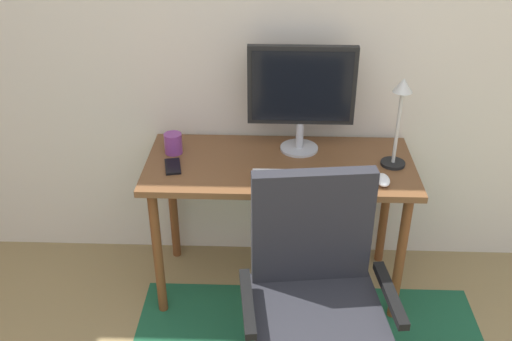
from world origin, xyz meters
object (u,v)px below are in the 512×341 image
monitor (301,90)px  desk_lamp (400,112)px  coffee_cup (173,143)px  keyboard (302,178)px  computer_mouse (383,180)px  cell_phone (173,166)px  desk (279,179)px  office_chair (315,319)px

monitor → desk_lamp: (0.42, -0.13, -0.04)m
monitor → coffee_cup: (-0.59, -0.05, -0.25)m
keyboard → computer_mouse: size_ratio=4.13×
computer_mouse → cell_phone: computer_mouse is taller
desk → computer_mouse: bearing=-20.8°
cell_phone → office_chair: size_ratio=0.15×
monitor → keyboard: 0.41m
monitor → keyboard: monitor is taller
coffee_cup → office_chair: (0.64, -0.75, -0.36)m
coffee_cup → desk_lamp: 1.04m
desk_lamp → office_chair: size_ratio=0.43×
keyboard → monitor: bearing=90.6°
cell_phone → desk_lamp: (1.00, 0.06, 0.26)m
monitor → computer_mouse: bearing=-40.7°
monitor → cell_phone: 0.68m
desk_lamp → office_chair: 0.96m
keyboard → desk_lamp: desk_lamp is taller
computer_mouse → desk_lamp: size_ratio=0.25×
monitor → office_chair: bearing=-86.5°
desk → monitor: monitor is taller
desk → office_chair: size_ratio=1.27×
desk → coffee_cup: size_ratio=12.59×
monitor → keyboard: size_ratio=1.18×
desk → keyboard: 0.21m
desk → office_chair: (0.14, -0.67, -0.22)m
keyboard → desk_lamp: bearing=20.1°
computer_mouse → monitor: bearing=139.3°
cell_phone → keyboard: bearing=-21.3°
keyboard → office_chair: bearing=-84.9°
cell_phone → office_chair: office_chair is taller
computer_mouse → office_chair: (-0.30, -0.50, -0.33)m
keyboard → desk_lamp: 0.51m
cell_phone → desk_lamp: size_ratio=0.34×
computer_mouse → office_chair: office_chair is taller
desk_lamp → computer_mouse: bearing=-113.3°
keyboard → office_chair: 0.61m
desk → computer_mouse: 0.48m
computer_mouse → coffee_cup: coffee_cup is taller
desk → coffee_cup: coffee_cup is taller
keyboard → desk: bearing=121.6°
coffee_cup → office_chair: bearing=-49.5°
monitor → coffee_cup: 0.65m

